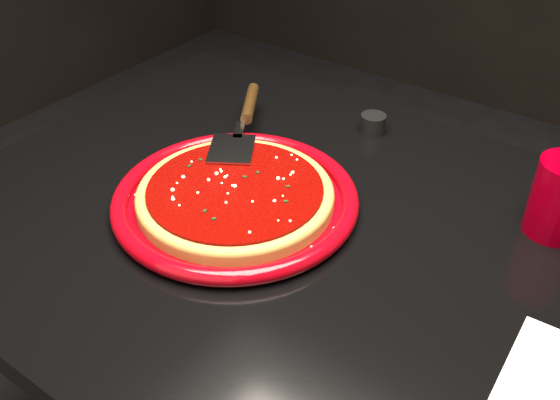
% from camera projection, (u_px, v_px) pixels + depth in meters
% --- Properties ---
extents(plate, '(0.38, 0.38, 0.03)m').
position_uv_depth(plate, '(236.00, 199.00, 0.93)').
color(plate, '#770309').
rests_on(plate, table).
extents(pizza_crust, '(0.30, 0.30, 0.01)m').
position_uv_depth(pizza_crust, '(235.00, 197.00, 0.93)').
color(pizza_crust, olive).
rests_on(pizza_crust, plate).
extents(pizza_crust_rim, '(0.30, 0.30, 0.02)m').
position_uv_depth(pizza_crust_rim, '(235.00, 193.00, 0.92)').
color(pizza_crust_rim, olive).
rests_on(pizza_crust_rim, plate).
extents(pizza_sauce, '(0.27, 0.27, 0.01)m').
position_uv_depth(pizza_sauce, '(235.00, 190.00, 0.92)').
color(pizza_sauce, '#740300').
rests_on(pizza_sauce, plate).
extents(parmesan_dusting, '(0.25, 0.25, 0.01)m').
position_uv_depth(parmesan_dusting, '(235.00, 186.00, 0.91)').
color(parmesan_dusting, '#FCF0C2').
rests_on(parmesan_dusting, plate).
extents(basil_flecks, '(0.23, 0.23, 0.00)m').
position_uv_depth(basil_flecks, '(235.00, 186.00, 0.91)').
color(basil_flecks, black).
rests_on(basil_flecks, plate).
extents(pizza_server, '(0.23, 0.30, 0.02)m').
position_uv_depth(pizza_server, '(243.00, 122.00, 1.05)').
color(pizza_server, silver).
rests_on(pizza_server, plate).
extents(ramekin, '(0.06, 0.06, 0.03)m').
position_uv_depth(ramekin, '(373.00, 124.00, 1.11)').
color(ramekin, black).
rests_on(ramekin, table).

